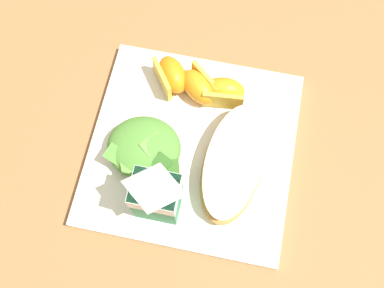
{
  "coord_description": "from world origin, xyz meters",
  "views": [
    {
      "loc": [
        -0.04,
        0.2,
        0.59
      ],
      "look_at": [
        0.0,
        0.0,
        0.03
      ],
      "focal_mm": 41.21,
      "sensor_mm": 36.0,
      "label": 1
    }
  ],
  "objects": [
    {
      "name": "ground",
      "position": [
        0.0,
        0.0,
        0.0
      ],
      "size": [
        3.0,
        3.0,
        0.0
      ],
      "primitive_type": "plane",
      "color": "olive"
    },
    {
      "name": "white_plate",
      "position": [
        0.0,
        0.0,
        0.01
      ],
      "size": [
        0.28,
        0.28,
        0.02
      ],
      "primitive_type": "cube",
      "color": "white",
      "rests_on": "ground"
    },
    {
      "name": "cheesy_pizza_bread",
      "position": [
        -0.06,
        0.02,
        0.03
      ],
      "size": [
        0.09,
        0.18,
        0.04
      ],
      "color": "#B77F42",
      "rests_on": "white_plate"
    },
    {
      "name": "green_salad_pile",
      "position": [
        0.06,
        0.02,
        0.04
      ],
      "size": [
        0.11,
        0.09,
        0.04
      ],
      "color": "#4C8433",
      "rests_on": "white_plate"
    },
    {
      "name": "milk_carton",
      "position": [
        0.03,
        0.09,
        0.08
      ],
      "size": [
        0.06,
        0.04,
        0.11
      ],
      "color": "#2D8451",
      "rests_on": "white_plate"
    },
    {
      "name": "orange_wedge_front",
      "position": [
        -0.03,
        -0.08,
        0.04
      ],
      "size": [
        0.06,
        0.04,
        0.04
      ],
      "color": "orange",
      "rests_on": "white_plate"
    },
    {
      "name": "orange_wedge_middle",
      "position": [
        0.01,
        -0.08,
        0.04
      ],
      "size": [
        0.07,
        0.07,
        0.04
      ],
      "color": "orange",
      "rests_on": "white_plate"
    },
    {
      "name": "orange_wedge_rear",
      "position": [
        0.05,
        -0.09,
        0.04
      ],
      "size": [
        0.06,
        0.07,
        0.04
      ],
      "color": "orange",
      "rests_on": "white_plate"
    }
  ]
}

